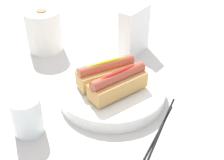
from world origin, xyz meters
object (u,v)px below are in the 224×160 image
(paper_towel_roll, at_px, (44,31))
(napkin_box, at_px, (134,31))
(hotdog_front, at_px, (118,83))
(water_glass, at_px, (27,117))
(chopstick_far, at_px, (157,135))
(serving_bowl, at_px, (112,91))
(hotdog_back, at_px, (106,72))
(chopstick_near, at_px, (162,126))

(paper_towel_roll, xyz_separation_m, napkin_box, (0.20, -0.19, 0.01))
(hotdog_front, bearing_deg, paper_towel_roll, 90.45)
(water_glass, height_order, chopstick_far, water_glass)
(paper_towel_roll, height_order, napkin_box, napkin_box)
(serving_bowl, relative_size, chopstick_far, 1.25)
(hotdog_back, xyz_separation_m, napkin_box, (0.20, 0.11, 0.01))
(hotdog_front, xyz_separation_m, hotdog_back, (0.01, 0.05, 0.00))
(serving_bowl, bearing_deg, hotdog_front, -96.51)
(paper_towel_roll, bearing_deg, serving_bowl, -88.97)
(serving_bowl, bearing_deg, water_glass, 174.38)
(water_glass, bearing_deg, napkin_box, 15.39)
(water_glass, height_order, napkin_box, napkin_box)
(hotdog_back, relative_size, chopstick_near, 0.71)
(chopstick_far, bearing_deg, serving_bowl, 61.90)
(hotdog_front, bearing_deg, napkin_box, 39.29)
(hotdog_front, xyz_separation_m, chopstick_near, (0.02, -0.13, -0.06))
(chopstick_near, bearing_deg, napkin_box, 31.01)
(hotdog_back, relative_size, water_glass, 1.74)
(water_glass, bearing_deg, hotdog_back, 1.39)
(napkin_box, distance_m, chopstick_far, 0.38)
(serving_bowl, bearing_deg, napkin_box, 34.74)
(chopstick_near, bearing_deg, water_glass, 115.41)
(napkin_box, relative_size, chopstick_near, 0.68)
(serving_bowl, bearing_deg, chopstick_near, -82.80)
(napkin_box, bearing_deg, paper_towel_roll, 121.95)
(chopstick_near, relative_size, chopstick_far, 1.00)
(chopstick_near, height_order, chopstick_far, same)
(hotdog_front, bearing_deg, hotdog_back, 83.49)
(hotdog_front, distance_m, chopstick_near, 0.15)
(water_glass, distance_m, chopstick_near, 0.30)
(paper_towel_roll, relative_size, chopstick_far, 0.61)
(hotdog_front, bearing_deg, chopstick_far, -92.75)
(hotdog_front, bearing_deg, serving_bowl, 83.49)
(hotdog_front, distance_m, paper_towel_roll, 0.36)
(chopstick_far, bearing_deg, water_glass, 113.05)
(napkin_box, distance_m, chopstick_near, 0.35)
(hotdog_front, xyz_separation_m, chopstick_far, (-0.01, -0.14, -0.06))
(hotdog_front, distance_m, napkin_box, 0.26)
(water_glass, xyz_separation_m, napkin_box, (0.42, 0.12, 0.03))
(chopstick_near, bearing_deg, hotdog_front, 72.10)
(hotdog_back, xyz_separation_m, water_glass, (-0.23, -0.01, -0.02))
(paper_towel_roll, distance_m, chopstick_far, 0.51)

